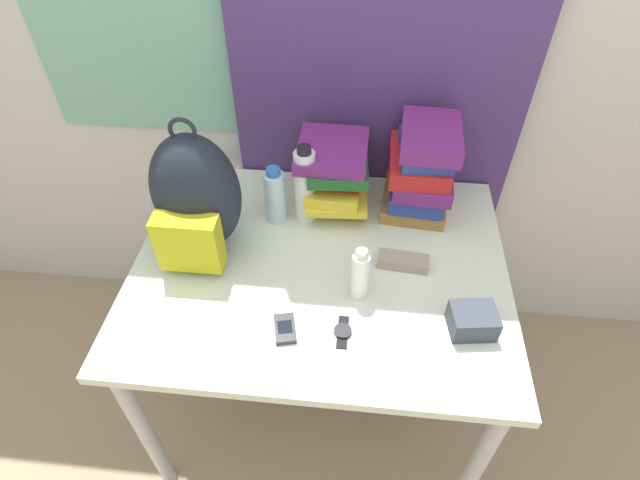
% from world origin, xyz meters
% --- Properties ---
extents(wall_back, '(6.00, 0.06, 2.50)m').
position_xyz_m(wall_back, '(-0.00, 0.98, 1.25)').
color(wall_back, beige).
rests_on(wall_back, ground_plane).
extents(curtain_blue, '(0.95, 0.04, 2.50)m').
position_xyz_m(curtain_blue, '(0.14, 0.92, 1.25)').
color(curtain_blue, '#4C336B').
rests_on(curtain_blue, ground_plane).
extents(desk, '(1.12, 0.89, 0.78)m').
position_xyz_m(desk, '(0.00, 0.45, 0.69)').
color(desk, silver).
rests_on(desk, ground_plane).
extents(backpack, '(0.26, 0.26, 0.44)m').
position_xyz_m(backpack, '(-0.37, 0.49, 0.97)').
color(backpack, '#1E232D').
rests_on(backpack, desk).
extents(book_stack_left, '(0.24, 0.29, 0.23)m').
position_xyz_m(book_stack_left, '(0.02, 0.74, 0.90)').
color(book_stack_left, olive).
rests_on(book_stack_left, desk).
extents(book_stack_center, '(0.23, 0.27, 0.31)m').
position_xyz_m(book_stack_center, '(0.29, 0.74, 0.93)').
color(book_stack_center, olive).
rests_on(book_stack_center, desk).
extents(water_bottle, '(0.07, 0.07, 0.20)m').
position_xyz_m(water_bottle, '(-0.16, 0.64, 0.87)').
color(water_bottle, silver).
rests_on(water_bottle, desk).
extents(sports_bottle, '(0.07, 0.07, 0.28)m').
position_xyz_m(sports_bottle, '(-0.07, 0.65, 0.91)').
color(sports_bottle, white).
rests_on(sports_bottle, desk).
extents(sunscreen_bottle, '(0.05, 0.05, 0.18)m').
position_xyz_m(sunscreen_bottle, '(0.12, 0.34, 0.86)').
color(sunscreen_bottle, white).
rests_on(sunscreen_bottle, desk).
extents(cell_phone, '(0.07, 0.10, 0.02)m').
position_xyz_m(cell_phone, '(-0.07, 0.19, 0.79)').
color(cell_phone, '#2D2D33').
rests_on(cell_phone, desk).
extents(sunglasses_case, '(0.15, 0.07, 0.04)m').
position_xyz_m(sunglasses_case, '(0.25, 0.46, 0.80)').
color(sunglasses_case, gray).
rests_on(sunglasses_case, desk).
extents(camera_pouch, '(0.13, 0.11, 0.07)m').
position_xyz_m(camera_pouch, '(0.42, 0.25, 0.81)').
color(camera_pouch, '#383D47').
rests_on(camera_pouch, desk).
extents(wristwatch, '(0.05, 0.10, 0.01)m').
position_xyz_m(wristwatch, '(0.09, 0.20, 0.78)').
color(wristwatch, black).
rests_on(wristwatch, desk).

